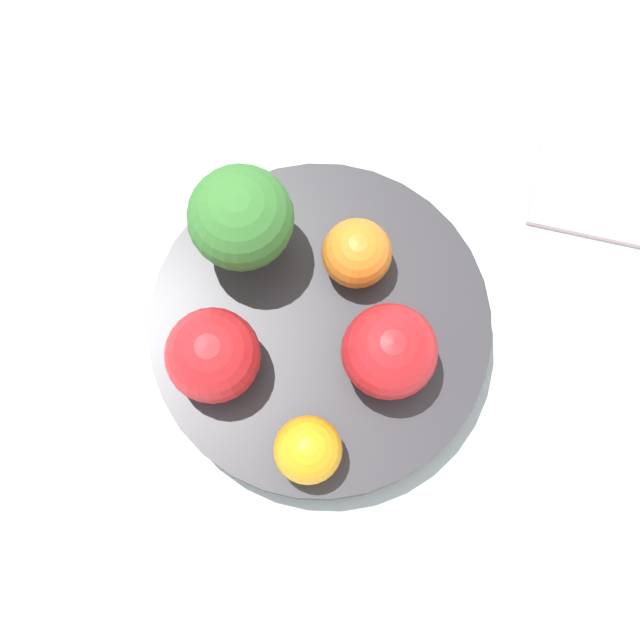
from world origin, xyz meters
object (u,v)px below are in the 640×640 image
apple_red (391,349)px  apple_green (213,356)px  bowl (320,329)px  orange_front (354,252)px  broccoli (241,219)px  orange_back (308,450)px

apple_red → apple_green: size_ratio=1.01×
bowl → orange_front: 0.06m
apple_green → bowl: bearing=142.1°
broccoli → bowl: bearing=71.4°
broccoli → apple_red: (0.02, 0.11, -0.02)m
apple_green → apple_red: bearing=122.0°
broccoli → orange_front: broccoli is taller
broccoli → apple_green: bearing=17.9°
broccoli → orange_back: (0.09, 0.10, -0.03)m
orange_back → bowl: bearing=-155.2°
bowl → broccoli: 0.09m
broccoli → orange_back: broccoli is taller
broccoli → apple_red: broccoli is taller
bowl → orange_back: 0.09m
apple_red → orange_front: (-0.04, -0.05, -0.01)m
apple_red → orange_front: apple_red is taller
broccoli → apple_red: 0.11m
bowl → apple_green: bearing=-37.9°
broccoli → apple_green: broccoli is taller
bowl → orange_back: bearing=24.8°
bowl → orange_front: (-0.04, -0.00, 0.04)m
apple_green → orange_front: apple_green is taller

